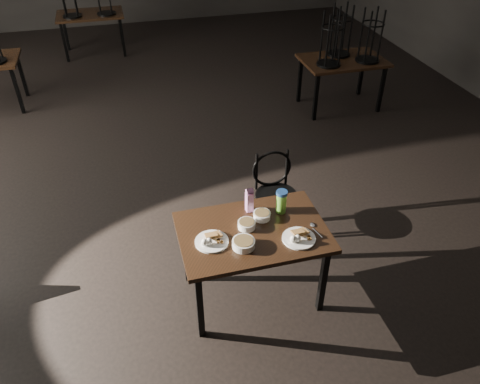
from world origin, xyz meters
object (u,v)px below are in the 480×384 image
object	(u,v)px
juice_carton	(249,200)
bentwood_chair	(274,188)
water_bottle	(281,201)
main_table	(253,238)

from	to	relation	value
juice_carton	bentwood_chair	distance (m)	0.77
juice_carton	bentwood_chair	xyz separation A→B (m)	(0.42, 0.55, -0.34)
water_bottle	bentwood_chair	xyz separation A→B (m)	(0.17, 0.63, -0.34)
main_table	juice_carton	distance (m)	0.32
water_bottle	juice_carton	bearing A→B (deg)	162.25
water_bottle	bentwood_chair	size ratio (longest dim) A/B	0.24
juice_carton	bentwood_chair	world-z (taller)	juice_carton
juice_carton	bentwood_chair	size ratio (longest dim) A/B	0.26
main_table	juice_carton	xyz separation A→B (m)	(0.04, 0.25, 0.19)
juice_carton	water_bottle	distance (m)	0.27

